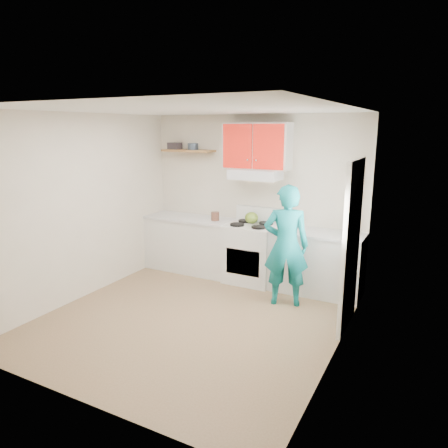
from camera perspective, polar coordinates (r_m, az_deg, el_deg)
The scene contains 21 objects.
floor at distance 5.52m, azimuth -4.13°, elevation -12.71°, with size 3.80×3.80×0.00m, color brown.
ceiling at distance 4.98m, azimuth -4.63°, elevation 15.35°, with size 3.60×3.80×0.04m, color white.
back_wall at distance 6.75m, azimuth 4.19°, elevation 3.67°, with size 3.60×0.04×2.60m, color beige.
front_wall at distance 3.68m, azimuth -20.24°, elevation -5.12°, with size 3.60×0.04×2.60m, color beige.
left_wall at distance 6.22m, azimuth -18.60°, elevation 2.21°, with size 0.04×3.80×2.60m, color beige.
right_wall at distance 4.44m, azimuth 15.80°, elevation -1.76°, with size 0.04×3.80×2.60m, color beige.
door at distance 5.18m, azimuth 16.98°, elevation -2.90°, with size 0.05×0.85×2.05m, color white.
door_glass at distance 5.09m, azimuth 17.00°, elevation 1.75°, with size 0.01×0.55×0.95m, color white.
counter_left at distance 7.15m, azimuth -4.56°, elevation -2.78°, with size 1.52×0.60×0.90m, color silver.
counter_right at distance 6.31m, azimuth 12.53°, elevation -5.23°, with size 1.32×0.60×0.90m, color silver.
stove at distance 6.61m, azimuth 3.74°, elevation -4.00°, with size 0.76×0.65×0.92m, color white.
range_hood at distance 6.46m, azimuth 4.29°, elevation 6.78°, with size 0.76×0.44×0.15m, color silver.
upper_cabinets at distance 6.48m, azimuth 4.55°, elevation 10.56°, with size 1.02×0.33×0.70m, color red.
shelf at distance 7.08m, azimuth -4.90°, elevation 9.96°, with size 0.90×0.30×0.04m, color brown.
books at distance 7.26m, azimuth -6.76°, elevation 10.57°, with size 0.21×0.15×0.11m, color #383136.
tin at distance 7.00m, azimuth -4.26°, elevation 10.52°, with size 0.18×0.18×0.11m, color #333D4C.
kettle at distance 6.58m, azimuth 3.78°, elevation 0.87°, with size 0.21×0.21×0.18m, color #5C7B22.
crock at distance 6.77m, azimuth -1.22°, elevation 0.98°, with size 0.13×0.13×0.16m, color #4F2E22.
cutting_board at distance 6.26m, azimuth 11.44°, elevation -0.95°, with size 0.32×0.24×0.02m, color olive.
silicone_mat at distance 6.12m, azimuth 16.65°, elevation -1.63°, with size 0.29×0.25×0.01m, color red.
person at distance 5.71m, azimuth 8.49°, elevation -2.95°, with size 0.61×0.40×1.67m, color #0C6E73.
Camera 1 is at (2.64, -4.22, 2.40)m, focal length 33.45 mm.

